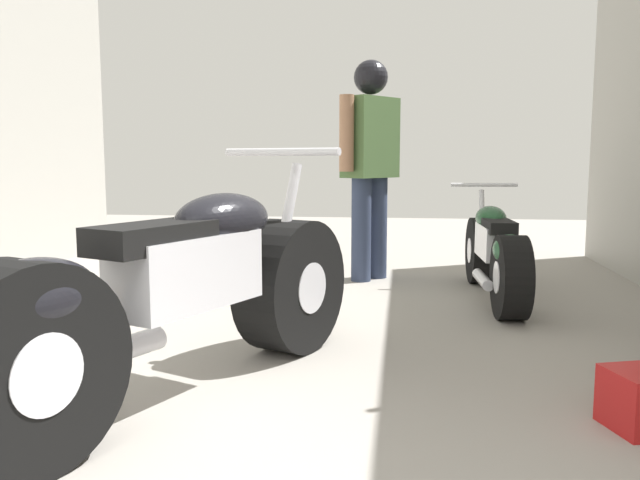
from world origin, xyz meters
TOP-DOWN VIEW (x-y plane):
  - ground_plane at (0.00, 3.16)m, footprint 15.17×15.17m
  - motorcycle_maroon_cruiser at (-0.18, 2.27)m, footprint 1.14×2.15m
  - motorcycle_black_naked at (1.36, 4.39)m, footprint 0.51×1.72m
  - mechanic_in_blue at (0.44, 5.08)m, footprint 0.50×0.62m

SIDE VIEW (x-z plane):
  - ground_plane at x=0.00m, z-range 0.00..0.00m
  - motorcycle_black_naked at x=1.36m, z-range -0.07..0.74m
  - motorcycle_maroon_cruiser at x=-0.18m, z-range -0.09..0.95m
  - mechanic_in_blue at x=0.44m, z-range 0.18..1.95m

